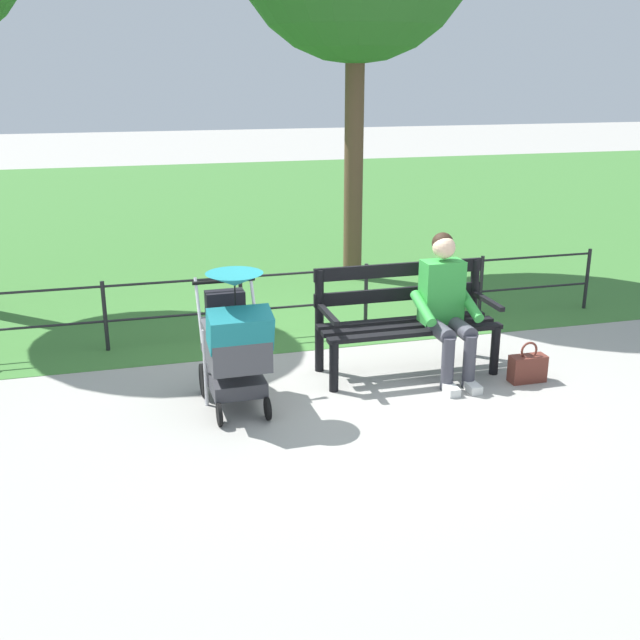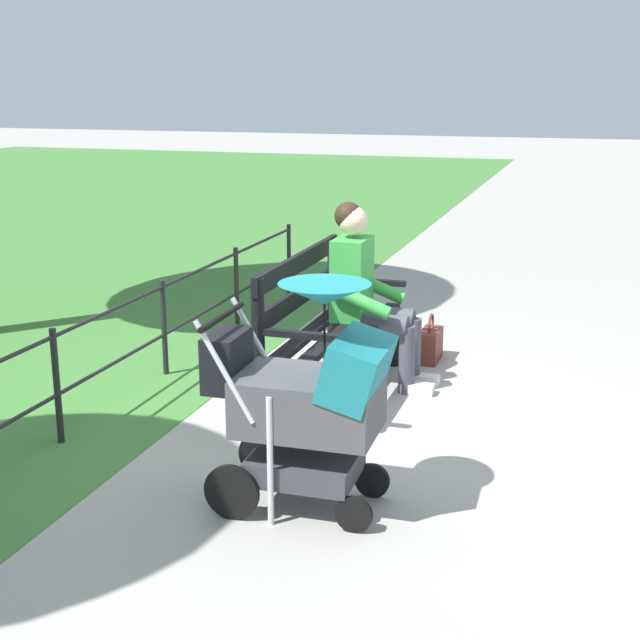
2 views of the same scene
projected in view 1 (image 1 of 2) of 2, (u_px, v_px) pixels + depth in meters
The scene contains 7 objects.
ground_plane at pixel (341, 381), 6.69m from camera, with size 60.00×60.00×0.00m, color #9E9B93.
grass_lawn at pixel (212, 211), 14.76m from camera, with size 40.00×16.00×0.01m, color #3D7533.
park_bench at pixel (405, 315), 6.79m from camera, with size 1.60×0.60×0.96m.
person_on_bench at pixel (446, 303), 6.61m from camera, with size 0.53×0.74×1.28m.
stroller at pixel (235, 339), 5.97m from camera, with size 0.52×0.90×1.15m.
handbag at pixel (528, 368), 6.64m from camera, with size 0.32×0.14×0.37m.
park_fence at pixel (305, 295), 7.78m from camera, with size 6.67×0.04×0.70m.
Camera 1 is at (1.79, 5.92, 2.61)m, focal length 42.54 mm.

